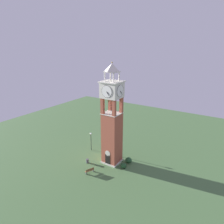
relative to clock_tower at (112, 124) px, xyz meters
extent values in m
plane|color=#476B3D|center=(0.00, 0.00, -8.05)|extent=(80.00, 80.00, 0.00)
cube|color=#9E4C38|center=(0.00, 0.00, -3.04)|extent=(2.99, 2.99, 10.01)
cube|color=silver|center=(0.00, 0.00, -7.87)|extent=(3.19, 3.19, 0.35)
cube|color=black|center=(0.00, -1.51, -6.90)|extent=(1.10, 0.04, 2.20)
cylinder|color=silver|center=(0.00, -1.51, -5.50)|extent=(1.10, 0.04, 1.10)
cube|color=#9E4C38|center=(-1.22, -1.22, 3.45)|extent=(0.56, 0.56, 2.98)
cube|color=#9E4C38|center=(1.22, -1.22, 3.45)|extent=(0.56, 0.56, 2.98)
cube|color=#9E4C38|center=(-1.22, 1.22, 3.45)|extent=(0.56, 0.56, 2.98)
cube|color=#9E4C38|center=(1.22, 1.22, 3.45)|extent=(0.56, 0.56, 2.98)
cube|color=silver|center=(0.00, 0.00, 2.02)|extent=(3.15, 3.15, 0.12)
cone|color=brown|center=(0.67, 0.05, 4.31)|extent=(0.40, 0.40, 0.53)
cone|color=brown|center=(-0.43, 0.52, 4.31)|extent=(0.42, 0.42, 0.53)
cone|color=brown|center=(-0.38, -0.55, 4.31)|extent=(0.42, 0.42, 0.37)
cube|color=silver|center=(0.00, 0.00, 6.31)|extent=(3.23, 3.23, 2.75)
cylinder|color=white|center=(0.00, -1.64, 6.31)|extent=(2.09, 0.05, 2.09)
torus|color=black|center=(0.00, -1.64, 6.31)|extent=(2.11, 0.06, 2.11)
cube|color=black|center=(0.18, -1.70, 6.12)|extent=(0.43, 0.03, 0.43)
cube|color=black|center=(0.24, -1.70, 5.97)|extent=(0.53, 0.03, 0.72)
cylinder|color=white|center=(0.00, 1.64, 6.31)|extent=(2.09, 0.05, 2.09)
torus|color=black|center=(0.00, 1.64, 6.31)|extent=(2.11, 0.06, 2.11)
cube|color=black|center=(0.18, 1.70, 6.12)|extent=(0.43, 0.03, 0.43)
cube|color=black|center=(0.24, 1.70, 5.97)|extent=(0.53, 0.03, 0.72)
cylinder|color=white|center=(-1.64, 0.00, 6.31)|extent=(0.05, 2.09, 2.09)
torus|color=black|center=(-1.64, 0.00, 6.31)|extent=(0.06, 2.11, 2.11)
cube|color=black|center=(-1.70, 0.18, 6.12)|extent=(0.03, 0.43, 0.43)
cube|color=black|center=(-1.70, 0.24, 5.97)|extent=(0.03, 0.53, 0.72)
cylinder|color=white|center=(1.64, 0.00, 6.31)|extent=(0.05, 2.09, 2.09)
torus|color=black|center=(1.64, 0.00, 6.31)|extent=(0.06, 2.11, 2.11)
cube|color=black|center=(1.70, 0.18, 6.12)|extent=(0.03, 0.43, 0.43)
cube|color=black|center=(1.70, 0.24, 5.97)|extent=(0.03, 0.53, 0.72)
cube|color=silver|center=(0.00, 0.00, 7.76)|extent=(3.59, 3.59, 0.16)
cylinder|color=silver|center=(-0.89, -0.89, 8.61)|extent=(0.22, 0.22, 1.54)
cylinder|color=silver|center=(0.89, -0.89, 8.61)|extent=(0.22, 0.22, 1.54)
cylinder|color=silver|center=(-0.89, 0.89, 8.61)|extent=(0.22, 0.22, 1.54)
cylinder|color=silver|center=(0.89, 0.89, 8.61)|extent=(0.22, 0.22, 1.54)
cube|color=silver|center=(0.00, 0.00, 9.44)|extent=(2.22, 2.22, 0.12)
pyramid|color=silver|center=(0.00, 0.00, 10.18)|extent=(2.22, 2.22, 1.35)
sphere|color=#B79338|center=(0.00, 0.00, 10.97)|extent=(0.24, 0.24, 0.24)
cube|color=brown|center=(-1.41, -5.22, -7.60)|extent=(1.07, 1.64, 0.06)
cube|color=brown|center=(-1.24, -5.30, -7.32)|extent=(0.71, 1.47, 0.44)
cube|color=#2D2D33|center=(-1.71, -5.87, -7.84)|extent=(0.39, 0.24, 0.42)
cube|color=#2D2D33|center=(-1.11, -4.57, -7.84)|extent=(0.39, 0.24, 0.42)
cylinder|color=black|center=(-6.37, 1.47, -6.20)|extent=(0.12, 0.12, 3.70)
sphere|color=silver|center=(-6.37, 1.47, -4.17)|extent=(0.36, 0.36, 0.36)
cylinder|color=#4C4C51|center=(-3.81, -2.96, -7.65)|extent=(0.52, 0.52, 0.80)
ellipsoid|color=#234C28|center=(2.92, -0.56, -7.59)|extent=(1.12, 1.12, 0.90)
ellipsoid|color=#234C28|center=(2.85, 1.52, -7.54)|extent=(1.25, 1.25, 1.01)
camera|label=1|loc=(18.26, -28.17, 13.25)|focal=31.35mm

